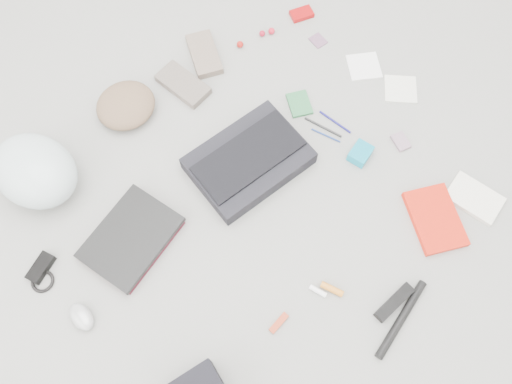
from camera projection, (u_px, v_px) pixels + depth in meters
ground_plane at (256, 197)px, 1.80m from camera, size 4.00×4.00×0.00m
messenger_bag at (249, 161)px, 1.82m from camera, size 0.41×0.30×0.07m
bag_flap at (249, 156)px, 1.79m from camera, size 0.40×0.19×0.01m
laptop_sleeve at (132, 239)px, 1.73m from camera, size 0.36×0.31×0.02m
laptop at (131, 237)px, 1.71m from camera, size 0.37×0.32×0.02m
bike_helmet at (35, 171)px, 1.74m from camera, size 0.33×0.38×0.19m
beanie at (126, 105)px, 1.91m from camera, size 0.24×0.23×0.08m
mitten_left at (183, 84)px, 1.97m from camera, size 0.14×0.23×0.03m
mitten_right at (204, 54)px, 2.03m from camera, size 0.17×0.23×0.03m
power_brick at (41, 268)px, 1.69m from camera, size 0.12×0.09×0.03m
cable_coil at (43, 281)px, 1.68m from camera, size 0.08×0.08×0.01m
mouse at (81, 317)px, 1.62m from camera, size 0.07×0.11×0.04m
multitool at (279, 323)px, 1.63m from camera, size 0.08×0.03×0.01m
toiletry_tube_white at (318, 291)px, 1.66m from camera, size 0.04×0.06×0.02m
toiletry_tube_orange at (332, 289)px, 1.66m from camera, size 0.05×0.08×0.02m
u_lock at (394, 302)px, 1.64m from camera, size 0.16×0.05×0.03m
bike_pump at (401, 319)px, 1.62m from camera, size 0.29×0.11×0.03m
book_red at (435, 219)px, 1.76m from camera, size 0.24×0.28×0.03m
book_white at (474, 198)px, 1.79m from camera, size 0.17×0.21×0.02m
notepad at (299, 104)px, 1.95m from camera, size 0.12×0.13×0.01m
pen_blue at (326, 135)px, 1.90m from camera, size 0.05×0.11×0.01m
pen_black at (323, 127)px, 1.91m from camera, size 0.06×0.15×0.01m
pen_navy at (335, 122)px, 1.92m from camera, size 0.04×0.15×0.01m
accordion_wallet at (360, 153)px, 1.85m from camera, size 0.10×0.09×0.04m
card_deck at (401, 142)px, 1.88m from camera, size 0.07×0.08×0.01m
napkin_top at (364, 66)px, 2.02m from camera, size 0.17×0.17×0.01m
napkin_bottom at (401, 89)px, 1.98m from camera, size 0.18×0.18×0.01m
lollipop_a at (240, 44)px, 2.05m from camera, size 0.04×0.04×0.03m
lollipop_b at (262, 33)px, 2.07m from camera, size 0.03×0.03×0.03m
lollipop_c at (271, 31)px, 2.08m from camera, size 0.03×0.03×0.03m
altoids_tin at (302, 14)px, 2.12m from camera, size 0.11×0.08×0.02m
stamp_sheet at (318, 41)px, 2.07m from camera, size 0.06×0.07×0.00m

